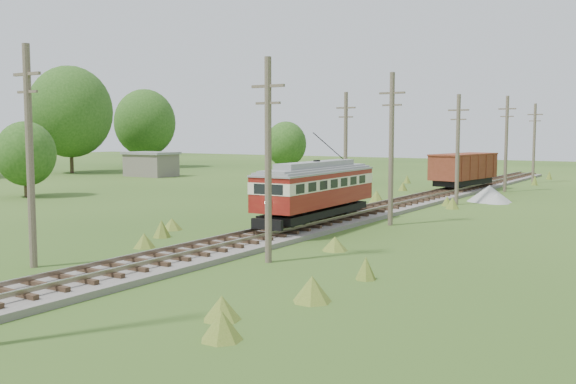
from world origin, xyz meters
The scene contains 16 objects.
railbed_main centered at (0.00, 34.00, 0.19)m, with size 3.60×96.00×0.57m.
streetcar centered at (0.00, 27.77, 2.37)m, with size 3.02×10.92×4.95m.
gondola centered at (0.00, 55.33, 2.18)m, with size 4.05×9.33×3.00m.
gravel_pile centered at (4.66, 47.35, 0.61)m, with size 3.59×3.80×1.30m.
utility_pole_r_2 centered at (3.30, 18.00, 4.42)m, with size 1.60×0.30×8.60m.
utility_pole_r_3 centered at (3.20, 31.00, 4.63)m, with size 1.60×0.30×9.00m.
utility_pole_r_4 centered at (3.00, 44.00, 4.32)m, with size 1.60×0.30×8.40m.
utility_pole_r_5 centered at (3.40, 57.00, 4.58)m, with size 1.60×0.30×8.90m.
utility_pole_r_6 centered at (3.20, 70.00, 4.47)m, with size 1.60×0.30×8.70m.
utility_pole_l_a centered at (-4.20, 12.00, 4.63)m, with size 1.60×0.30×9.00m.
utility_pole_l_b centered at (-4.50, 40.00, 4.42)m, with size 1.60×0.30×8.60m.
tree_left_4 centered at (-54.00, 54.00, 8.37)m, with size 11.34×11.34×14.61m.
tree_left_5 centered at (-56.00, 70.00, 7.12)m, with size 9.66×9.66×12.44m.
tree_mid_a centered at (-28.00, 68.00, 4.02)m, with size 5.46×5.46×7.03m.
tree_mid_c centered at (-30.00, 30.00, 3.71)m, with size 5.04×5.04×6.49m.
shed centered at (-40.00, 55.00, 1.57)m, with size 6.40×4.40×3.10m.
Camera 1 is at (18.42, -4.11, 5.46)m, focal length 40.00 mm.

